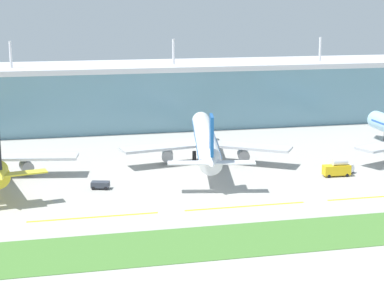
{
  "coord_description": "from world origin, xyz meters",
  "views": [
    {
      "loc": [
        -46.8,
        -132.14,
        45.56
      ],
      "look_at": [
        -7.07,
        40.08,
        7.0
      ],
      "focal_mm": 61.97,
      "sensor_mm": 36.0,
      "label": 1
    }
  ],
  "objects_px": {
    "airliner_middle": "(205,140)",
    "baggage_cart": "(347,168)",
    "pushback_tug": "(100,185)",
    "fuel_truck": "(337,168)"
  },
  "relations": [
    {
      "from": "airliner_middle",
      "to": "baggage_cart",
      "type": "relative_size",
      "value": 17.56
    },
    {
      "from": "airliner_middle",
      "to": "pushback_tug",
      "type": "xyz_separation_m",
      "value": [
        -31.85,
        -20.76,
        -5.36
      ]
    },
    {
      "from": "pushback_tug",
      "to": "baggage_cart",
      "type": "height_order",
      "value": "baggage_cart"
    },
    {
      "from": "airliner_middle",
      "to": "fuel_truck",
      "type": "bearing_deg",
      "value": -37.02
    },
    {
      "from": "airliner_middle",
      "to": "baggage_cart",
      "type": "distance_m",
      "value": 39.99
    },
    {
      "from": "fuel_truck",
      "to": "pushback_tug",
      "type": "bearing_deg",
      "value": 178.17
    },
    {
      "from": "fuel_truck",
      "to": "baggage_cart",
      "type": "height_order",
      "value": "fuel_truck"
    },
    {
      "from": "pushback_tug",
      "to": "baggage_cart",
      "type": "xyz_separation_m",
      "value": [
        66.12,
        0.82,
        0.16
      ]
    },
    {
      "from": "fuel_truck",
      "to": "baggage_cart",
      "type": "xyz_separation_m",
      "value": [
        4.11,
        2.79,
        -1.0
      ]
    },
    {
      "from": "airliner_middle",
      "to": "baggage_cart",
      "type": "height_order",
      "value": "airliner_middle"
    }
  ]
}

